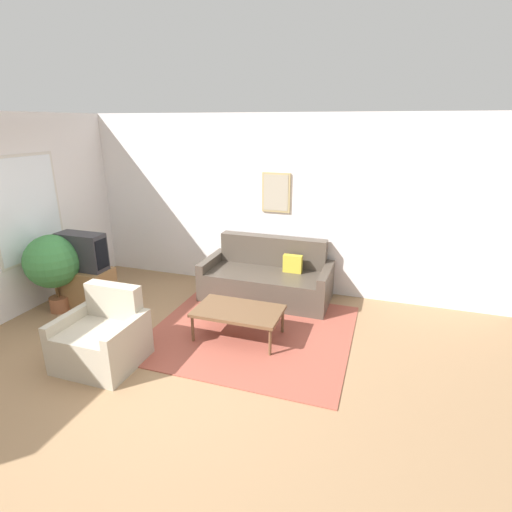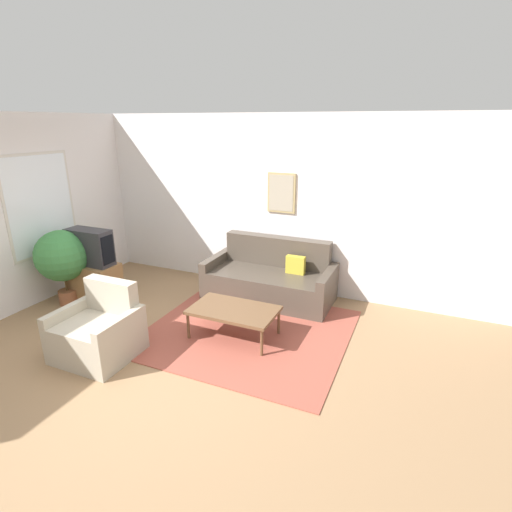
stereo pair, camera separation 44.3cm
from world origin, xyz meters
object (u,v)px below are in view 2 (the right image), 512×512
Objects in this scene: coffee_table at (234,311)px; armchair at (99,332)px; couch at (271,279)px; potted_plant_tall at (62,257)px; tv at (90,247)px.

armchair is (-1.24, -0.98, -0.07)m from coffee_table.
potted_plant_tall is (-2.67, -1.39, 0.42)m from couch.
coffee_table is at bearing 2.53° from potted_plant_tall.
coffee_table is 1.58m from armchair.
tv is at bearing 143.05° from armchair.
tv is 0.40m from potted_plant_tall.
armchair is 0.75× the size of potted_plant_tall.
tv is at bearing -154.64° from couch.
coffee_table is 1.55× the size of tv.
potted_plant_tall is at bearing -177.47° from coffee_table.
armchair is (1.17, -1.13, -0.55)m from tv.
potted_plant_tall reaches higher than coffee_table.
coffee_table is 2.45m from tv.
coffee_table is (0.01, -1.28, 0.05)m from couch.
couch is 2.70m from tv.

